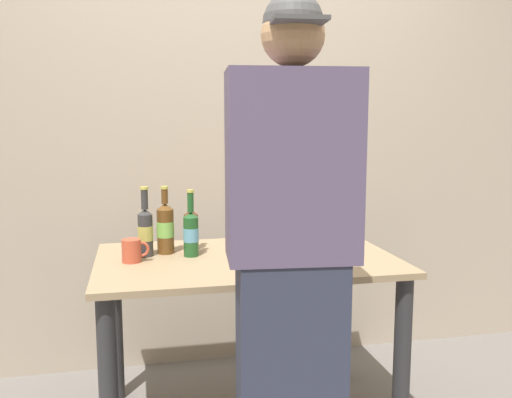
% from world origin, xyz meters
% --- Properties ---
extents(desk, '(1.26, 0.79, 0.75)m').
position_xyz_m(desk, '(0.00, 0.00, 0.61)').
color(desk, '#9E8460').
rests_on(desk, ground).
extents(laptop, '(0.35, 0.34, 0.22)m').
position_xyz_m(laptop, '(0.20, 0.08, 0.80)').
color(laptop, '#B7BABC').
rests_on(laptop, desk).
extents(beer_bottle_brown, '(0.07, 0.07, 0.27)m').
position_xyz_m(beer_bottle_brown, '(-0.22, 0.18, 0.85)').
color(beer_bottle_brown, '#472B14').
rests_on(beer_bottle_brown, desk).
extents(beer_bottle_dark, '(0.08, 0.08, 0.30)m').
position_xyz_m(beer_bottle_dark, '(-0.33, 0.14, 0.87)').
color(beer_bottle_dark, brown).
rests_on(beer_bottle_dark, desk).
extents(beer_bottle_green, '(0.07, 0.07, 0.29)m').
position_xyz_m(beer_bottle_green, '(-0.23, 0.07, 0.86)').
color(beer_bottle_green, '#1E5123').
rests_on(beer_bottle_green, desk).
extents(beer_bottle_amber, '(0.06, 0.06, 0.30)m').
position_xyz_m(beer_bottle_amber, '(-0.42, 0.11, 0.86)').
color(beer_bottle_amber, '#333333').
rests_on(beer_bottle_amber, desk).
extents(person_figure, '(0.42, 0.30, 1.71)m').
position_xyz_m(person_figure, '(0.01, -0.66, 0.86)').
color(person_figure, '#2D3347').
rests_on(person_figure, ground).
extents(coffee_mug, '(0.11, 0.08, 0.10)m').
position_xyz_m(coffee_mug, '(-0.48, 0.01, 0.80)').
color(coffee_mug, '#BF4C33').
rests_on(coffee_mug, desk).
extents(back_wall, '(6.00, 0.10, 2.60)m').
position_xyz_m(back_wall, '(0.00, 0.72, 1.30)').
color(back_wall, tan).
rests_on(back_wall, ground).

